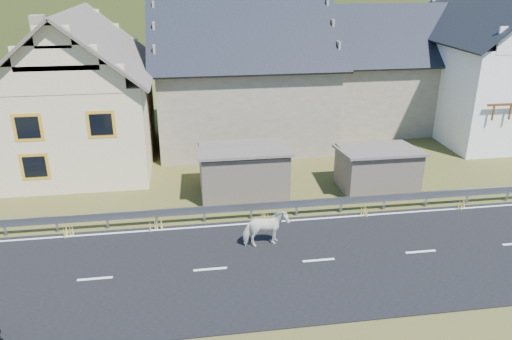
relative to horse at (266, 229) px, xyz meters
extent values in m
plane|color=#444B1C|center=(1.76, -1.36, -0.76)|extent=(160.00, 160.00, 0.00)
cube|color=black|center=(1.76, -1.36, -0.74)|extent=(60.00, 7.00, 0.04)
cube|color=silver|center=(1.76, -1.36, -0.71)|extent=(60.00, 6.60, 0.01)
cube|color=#93969B|center=(1.76, 2.32, -0.18)|extent=(28.00, 0.08, 0.34)
cube|color=#93969B|center=(-10.24, 2.34, -0.41)|extent=(0.10, 0.06, 0.70)
cube|color=#93969B|center=(-8.24, 2.34, -0.41)|extent=(0.10, 0.06, 0.70)
cube|color=#93969B|center=(-6.24, 2.34, -0.41)|extent=(0.10, 0.06, 0.70)
cube|color=#93969B|center=(-4.24, 2.34, -0.41)|extent=(0.10, 0.06, 0.70)
cube|color=#93969B|center=(-2.24, 2.34, -0.41)|extent=(0.10, 0.06, 0.70)
cube|color=#93969B|center=(-0.24, 2.34, -0.41)|extent=(0.10, 0.06, 0.70)
cube|color=#93969B|center=(1.76, 2.34, -0.41)|extent=(0.10, 0.06, 0.70)
cube|color=#93969B|center=(3.76, 2.34, -0.41)|extent=(0.10, 0.06, 0.70)
cube|color=#93969B|center=(5.76, 2.34, -0.41)|extent=(0.10, 0.06, 0.70)
cube|color=#93969B|center=(7.76, 2.34, -0.41)|extent=(0.10, 0.06, 0.70)
cube|color=#93969B|center=(9.76, 2.34, -0.41)|extent=(0.10, 0.06, 0.70)
cube|color=#93969B|center=(11.76, 2.34, -0.41)|extent=(0.10, 0.06, 0.70)
cube|color=#716556|center=(-0.24, 5.14, 0.34)|extent=(4.30, 3.30, 2.40)
cube|color=#716556|center=(6.26, 4.64, 0.24)|extent=(3.80, 2.90, 2.20)
cube|color=beige|center=(-8.24, 10.64, 1.74)|extent=(7.00, 9.00, 5.00)
cube|color=gold|center=(-9.84, 6.14, 2.64)|extent=(1.30, 0.12, 1.30)
cube|color=gold|center=(-6.64, 6.14, 2.64)|extent=(1.30, 0.12, 1.30)
cube|color=gold|center=(-9.84, 6.14, 0.74)|extent=(1.30, 0.12, 1.30)
cube|color=gray|center=(-10.24, 12.14, 5.80)|extent=(0.70, 0.70, 2.40)
cube|color=gray|center=(0.76, 13.64, 1.74)|extent=(10.00, 9.00, 5.00)
cube|color=gray|center=(10.76, 15.64, 1.54)|extent=(9.00, 8.00, 4.60)
cube|color=white|center=(16.76, 12.64, 2.24)|extent=(8.00, 10.00, 6.00)
ellipsoid|color=#263211|center=(6.76, 178.64, -20.76)|extent=(440.00, 280.00, 260.00)
imported|color=white|center=(0.00, 0.00, 0.00)|extent=(1.03, 1.80, 1.44)
camera|label=1|loc=(-2.87, -16.64, 9.29)|focal=35.00mm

